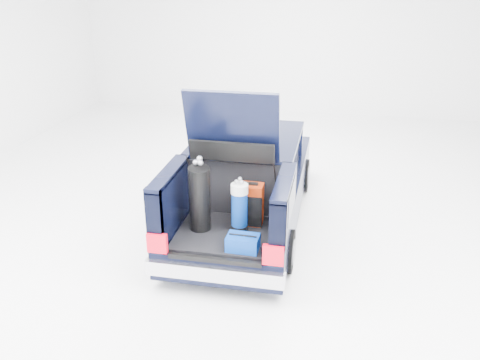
% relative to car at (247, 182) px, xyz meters
% --- Properties ---
extents(ground, '(14.00, 14.00, 0.00)m').
position_rel_car_xyz_m(ground, '(0.00, -0.11, -0.67)').
color(ground, white).
rests_on(ground, ground).
extents(car, '(1.87, 4.65, 2.47)m').
position_rel_car_xyz_m(car, '(0.00, 0.00, 0.00)').
color(car, black).
rests_on(car, ground).
extents(red_suitcase, '(0.39, 0.24, 0.62)m').
position_rel_car_xyz_m(red_suitcase, '(0.27, -1.28, 0.22)').
color(red_suitcase, maroon).
rests_on(red_suitcase, car).
extents(black_golf_bag, '(0.39, 0.45, 1.05)m').
position_rel_car_xyz_m(black_golf_bag, '(-0.35, -1.60, 0.40)').
color(black_golf_bag, black).
rests_on(black_golf_bag, car).
extents(blue_golf_bag, '(0.27, 0.27, 0.78)m').
position_rel_car_xyz_m(blue_golf_bag, '(0.17, -1.52, 0.28)').
color(blue_golf_bag, black).
rests_on(blue_golf_bag, car).
extents(blue_duffel, '(0.42, 0.28, 0.22)m').
position_rel_car_xyz_m(blue_duffel, '(0.31, -2.00, 0.03)').
color(blue_duffel, navy).
rests_on(blue_duffel, car).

